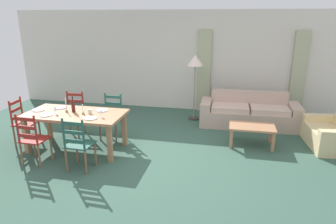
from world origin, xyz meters
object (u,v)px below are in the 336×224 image
object	(u,v)px
dining_chair_far_left	(74,114)
dining_chair_far_right	(112,116)
dining_chair_near_left	(33,139)
dining_chair_near_right	(78,144)
wine_glass_near_left	(55,109)
couch	(249,114)
dining_table	(75,117)
armchair_upholstered	(334,135)
wine_bottle	(73,106)
coffee_table	(252,129)
coffee_cup_primary	(90,112)
dining_chair_head_west	(23,122)
wine_glass_near_right	(101,111)
standing_lamp	(195,64)

from	to	relation	value
dining_chair_far_left	dining_chair_far_right	bearing A→B (deg)	-1.07
dining_chair_near_left	dining_chair_near_right	distance (m)	0.89
wine_glass_near_left	couch	world-z (taller)	wine_glass_near_left
dining_table	wine_glass_near_left	bearing A→B (deg)	-153.65
dining_chair_far_right	armchair_upholstered	bearing A→B (deg)	5.77
wine_bottle	coffee_table	xyz separation A→B (m)	(3.42, 0.87, -0.51)
wine_bottle	coffee_cup_primary	size ratio (longest dim) A/B	3.51
couch	dining_chair_head_west	bearing A→B (deg)	-155.15
dining_chair_near_left	dining_chair_near_right	world-z (taller)	same
armchair_upholstered	dining_chair_near_left	bearing A→B (deg)	-160.45
dining_chair_far_right	wine_glass_near_right	size ratio (longest dim) A/B	5.96
dining_chair_far_right	standing_lamp	world-z (taller)	standing_lamp
dining_table	armchair_upholstered	size ratio (longest dim) A/B	1.55
dining_chair_near_right	dining_chair_far_left	distance (m)	1.77
wine_bottle	coffee_cup_primary	world-z (taller)	wine_bottle
dining_chair_far_left	coffee_cup_primary	xyz separation A→B (m)	(0.77, -0.72, 0.32)
dining_chair_far_right	dining_table	bearing A→B (deg)	-121.86
wine_glass_near_right	coffee_cup_primary	bearing A→B (deg)	153.66
dining_chair_near_left	dining_chair_far_left	size ratio (longest dim) A/B	1.00
dining_table	dining_chair_far_left	size ratio (longest dim) A/B	1.98
couch	dining_table	bearing A→B (deg)	-147.59
dining_table	dining_chair_far_left	xyz separation A→B (m)	(-0.45, 0.73, -0.19)
dining_chair_far_left	dining_chair_far_right	distance (m)	0.90
couch	standing_lamp	world-z (taller)	standing_lamp
wine_glass_near_right	coffee_cup_primary	world-z (taller)	wine_glass_near_right
dining_table	wine_bottle	size ratio (longest dim) A/B	6.01
armchair_upholstered	standing_lamp	distance (m)	3.39
dining_chair_near_left	coffee_table	size ratio (longest dim) A/B	1.07
wine_glass_near_left	standing_lamp	distance (m)	3.43
coffee_cup_primary	standing_lamp	xyz separation A→B (m)	(1.70, 2.31, 0.62)
coffee_cup_primary	couch	bearing A→B (deg)	34.87
coffee_cup_primary	dining_chair_far_left	bearing A→B (deg)	136.78
dining_chair_head_west	wine_glass_near_left	distance (m)	0.98
wine_glass_near_left	coffee_table	world-z (taller)	wine_glass_near_left
dining_chair_head_west	wine_bottle	size ratio (longest dim) A/B	3.04
dining_chair_far_right	standing_lamp	xyz separation A→B (m)	(1.57, 1.60, 0.93)
dining_table	dining_chair_near_left	xyz separation A→B (m)	(-0.42, -0.74, -0.19)
dining_chair_near_right	standing_lamp	size ratio (longest dim) A/B	0.59
dining_chair_near_right	dining_chair_far_left	size ratio (longest dim) A/B	1.00
wine_glass_near_left	dining_chair_near_left	bearing A→B (deg)	-101.42
dining_table	wine_glass_near_right	size ratio (longest dim) A/B	11.80
dining_chair_far_right	coffee_table	size ratio (longest dim) A/B	1.07
coffee_table	armchair_upholstered	bearing A→B (deg)	9.06
wine_bottle	dining_chair_far_right	bearing A→B (deg)	53.28
dining_chair_near_left	standing_lamp	xyz separation A→B (m)	(2.44, 3.06, 0.93)
dining_chair_near_right	wine_glass_near_left	xyz separation A→B (m)	(-0.77, 0.63, 0.38)
dining_chair_far_right	coffee_cup_primary	world-z (taller)	dining_chair_far_right
dining_chair_far_left	dining_chair_head_west	distance (m)	1.02
coffee_cup_primary	armchair_upholstered	world-z (taller)	coffee_cup_primary
couch	dining_chair_far_right	bearing A→B (deg)	-154.08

